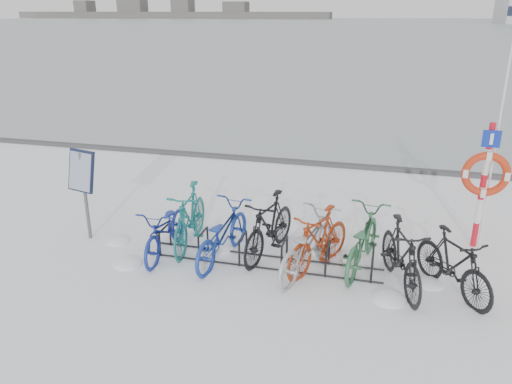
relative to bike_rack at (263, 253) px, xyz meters
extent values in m
plane|color=white|center=(0.00, 0.00, -0.18)|extent=(900.00, 900.00, 0.00)
cube|color=#9CA7B0|center=(0.00, 155.00, -0.17)|extent=(400.00, 298.00, 0.02)
cube|color=#3F3F42|center=(0.00, 5.90, -0.13)|extent=(400.00, 0.25, 0.10)
cylinder|color=black|center=(-1.80, -0.22, 0.04)|extent=(0.04, 0.04, 0.44)
cylinder|color=black|center=(-1.80, 0.22, 0.04)|extent=(0.04, 0.04, 0.44)
cylinder|color=black|center=(-1.80, 0.00, 0.26)|extent=(0.04, 0.44, 0.04)
cylinder|color=black|center=(-1.08, -0.22, 0.04)|extent=(0.04, 0.04, 0.44)
cylinder|color=black|center=(-1.08, 0.22, 0.04)|extent=(0.04, 0.04, 0.44)
cylinder|color=black|center=(-1.08, 0.00, 0.26)|extent=(0.04, 0.44, 0.04)
cylinder|color=black|center=(-0.36, -0.22, 0.04)|extent=(0.04, 0.04, 0.44)
cylinder|color=black|center=(-0.36, 0.22, 0.04)|extent=(0.04, 0.04, 0.44)
cylinder|color=black|center=(-0.36, 0.00, 0.26)|extent=(0.04, 0.44, 0.04)
cylinder|color=black|center=(0.36, -0.22, 0.04)|extent=(0.04, 0.04, 0.44)
cylinder|color=black|center=(0.36, 0.22, 0.04)|extent=(0.04, 0.04, 0.44)
cylinder|color=black|center=(0.36, 0.00, 0.26)|extent=(0.04, 0.44, 0.04)
cylinder|color=black|center=(1.08, -0.22, 0.04)|extent=(0.04, 0.04, 0.44)
cylinder|color=black|center=(1.08, 0.22, 0.04)|extent=(0.04, 0.04, 0.44)
cylinder|color=black|center=(1.08, 0.00, 0.26)|extent=(0.04, 0.44, 0.04)
cylinder|color=black|center=(1.80, -0.22, 0.04)|extent=(0.04, 0.04, 0.44)
cylinder|color=black|center=(1.80, 0.22, 0.04)|extent=(0.04, 0.04, 0.44)
cylinder|color=black|center=(1.80, 0.00, 0.26)|extent=(0.04, 0.44, 0.04)
cylinder|color=black|center=(0.00, -0.22, -0.16)|extent=(4.00, 0.03, 0.03)
cylinder|color=black|center=(0.00, 0.22, -0.16)|extent=(4.00, 0.03, 0.03)
cylinder|color=#595B5E|center=(-3.39, 0.11, 0.65)|extent=(0.06, 0.06, 1.66)
cube|color=black|center=(-3.39, 0.08, 1.16)|extent=(0.61, 0.35, 0.75)
cube|color=#8C99AD|center=(-3.39, 0.04, 1.16)|extent=(0.54, 0.28, 0.67)
cylinder|color=red|center=(3.54, 1.61, 0.05)|extent=(0.10, 0.10, 0.46)
cylinder|color=silver|center=(3.54, 1.61, 0.50)|extent=(0.10, 0.10, 0.46)
cylinder|color=red|center=(3.54, 1.61, 0.96)|extent=(0.10, 0.10, 0.46)
cylinder|color=silver|center=(3.54, 1.61, 1.41)|extent=(0.10, 0.10, 0.46)
cylinder|color=red|center=(3.54, 1.61, 1.87)|extent=(0.10, 0.10, 0.46)
torus|color=red|center=(3.54, 1.52, 1.22)|extent=(0.80, 0.13, 0.80)
cube|color=#0E269D|center=(3.54, 1.53, 1.84)|extent=(0.29, 0.03, 0.29)
cylinder|color=silver|center=(3.65, 1.66, 1.89)|extent=(0.04, 0.04, 4.14)
cube|color=#4B4B4B|center=(-120.00, 260.00, 1.57)|extent=(180.00, 12.00, 3.50)
cube|color=#4B4B4B|center=(-150.00, 260.00, 5.32)|extent=(24.00, 10.00, 8.00)
cube|color=#4B4B4B|center=(-90.00, 260.00, 4.82)|extent=(20.00, 10.00, 6.00)
imported|color=navy|center=(-1.75, -0.05, 0.29)|extent=(0.72, 1.82, 0.94)
imported|color=#166B6A|center=(-1.45, 0.35, 0.39)|extent=(0.73, 1.95, 1.14)
imported|color=navy|center=(-0.73, -0.01, 0.32)|extent=(0.91, 1.97, 1.00)
imported|color=black|center=(0.01, 0.35, 0.38)|extent=(0.92, 1.93, 1.12)
imported|color=#9FA3A7|center=(0.75, -0.09, 0.33)|extent=(1.20, 2.07, 1.03)
imported|color=#982F10|center=(0.91, 0.09, 0.34)|extent=(1.19, 1.79, 1.05)
imported|color=#2D653F|center=(1.60, 0.32, 0.32)|extent=(1.00, 2.01, 1.01)
imported|color=black|center=(2.22, -0.17, 0.36)|extent=(1.04, 1.88, 1.09)
imported|color=black|center=(2.97, -0.17, 0.32)|extent=(1.34, 1.65, 1.01)
ellipsoid|color=white|center=(-2.19, -0.65, -0.18)|extent=(0.49, 0.49, 0.17)
ellipsoid|color=white|center=(2.09, -0.64, -0.18)|extent=(0.53, 0.53, 0.18)
ellipsoid|color=white|center=(-2.81, 0.10, -0.18)|extent=(0.45, 0.45, 0.16)
ellipsoid|color=white|center=(1.39, 0.56, -0.18)|extent=(0.47, 0.47, 0.16)
ellipsoid|color=white|center=(0.80, 0.66, -0.18)|extent=(0.32, 0.32, 0.11)
ellipsoid|color=white|center=(2.70, -0.02, -0.18)|extent=(0.44, 0.44, 0.15)
ellipsoid|color=white|center=(-0.86, 0.31, -0.18)|extent=(0.48, 0.48, 0.17)
camera|label=1|loc=(1.82, -7.34, 3.85)|focal=35.00mm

